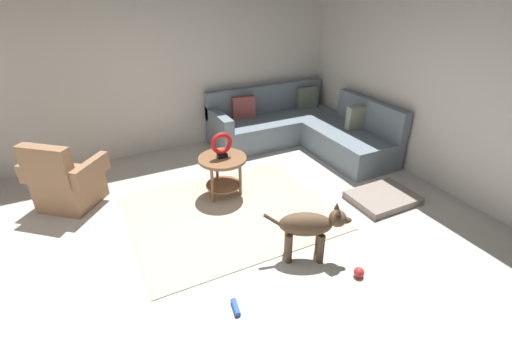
% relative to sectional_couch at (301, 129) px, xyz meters
% --- Properties ---
extents(ground_plane, '(6.00, 6.00, 0.10)m').
position_rel_sectional_couch_xyz_m(ground_plane, '(-1.99, -2.01, -0.34)').
color(ground_plane, beige).
extents(wall_back, '(6.00, 0.12, 2.70)m').
position_rel_sectional_couch_xyz_m(wall_back, '(-1.99, 0.93, 1.06)').
color(wall_back, silver).
rests_on(wall_back, ground_plane).
extents(wall_right, '(0.12, 6.00, 2.70)m').
position_rel_sectional_couch_xyz_m(wall_right, '(0.95, -2.01, 1.06)').
color(wall_right, silver).
rests_on(wall_right, ground_plane).
extents(area_rug, '(2.30, 1.90, 0.01)m').
position_rel_sectional_couch_xyz_m(area_rug, '(-1.84, -1.31, -0.29)').
color(area_rug, '#BCAD93').
rests_on(area_rug, ground_plane).
extents(sectional_couch, '(2.20, 2.25, 0.88)m').
position_rel_sectional_couch_xyz_m(sectional_couch, '(0.00, 0.00, 0.00)').
color(sectional_couch, slate).
rests_on(sectional_couch, ground_plane).
extents(armchair, '(1.00, 0.97, 0.88)m').
position_rel_sectional_couch_xyz_m(armchair, '(-3.53, -0.28, 0.03)').
color(armchair, '#936B4C').
rests_on(armchair, ground_plane).
extents(side_table, '(0.60, 0.60, 0.54)m').
position_rel_sectional_couch_xyz_m(side_table, '(-1.75, -0.90, 0.12)').
color(side_table, brown).
rests_on(side_table, ground_plane).
extents(torus_sculpture, '(0.28, 0.08, 0.33)m').
position_rel_sectional_couch_xyz_m(torus_sculpture, '(-1.75, -0.90, 0.42)').
color(torus_sculpture, black).
rests_on(torus_sculpture, side_table).
extents(dog_bed_mat, '(0.80, 0.60, 0.09)m').
position_rel_sectional_couch_xyz_m(dog_bed_mat, '(-0.01, -1.93, -0.25)').
color(dog_bed_mat, gray).
rests_on(dog_bed_mat, ground_plane).
extents(dog, '(0.78, 0.45, 0.63)m').
position_rel_sectional_couch_xyz_m(dog, '(-1.45, -2.39, 0.09)').
color(dog, brown).
rests_on(dog, ground_plane).
extents(dog_toy_ball, '(0.10, 0.10, 0.10)m').
position_rel_sectional_couch_xyz_m(dog_toy_ball, '(-1.17, -2.84, -0.24)').
color(dog_toy_ball, red).
rests_on(dog_toy_ball, ground_plane).
extents(dog_toy_rope, '(0.08, 0.17, 0.05)m').
position_rel_sectional_couch_xyz_m(dog_toy_rope, '(-2.37, -2.67, -0.27)').
color(dog_toy_rope, blue).
rests_on(dog_toy_rope, ground_plane).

